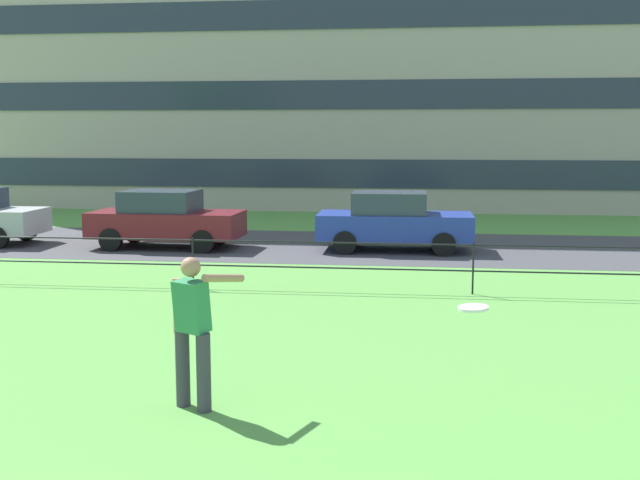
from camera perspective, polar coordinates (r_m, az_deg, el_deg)
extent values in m
cube|color=#424247|center=(21.49, -4.76, -0.33)|extent=(80.00, 6.15, 0.01)
cylinder|color=black|center=(15.65, -9.33, -1.64)|extent=(0.04, 0.04, 1.00)
cylinder|color=black|center=(15.05, 11.19, -2.06)|extent=(0.04, 0.04, 1.00)
cylinder|color=black|center=(15.66, -9.32, -1.82)|extent=(32.98, 0.03, 0.03)
cylinder|color=black|center=(15.58, -9.36, -0.01)|extent=(32.98, 0.03, 0.03)
cylinder|color=#383842|center=(8.96, -10.06, -9.23)|extent=(0.16, 0.16, 0.88)
cylinder|color=#383842|center=(8.74, -8.55, -9.62)|extent=(0.16, 0.16, 0.88)
cube|color=#2D7F4C|center=(8.66, -9.42, -4.82)|extent=(0.44, 0.41, 0.59)
sphere|color=#A87A5B|center=(8.58, -9.48, -1.98)|extent=(0.22, 0.22, 0.22)
cylinder|color=#A87A5B|center=(8.69, -7.10, -2.80)|extent=(0.37, 0.60, 0.18)
cylinder|color=#A87A5B|center=(8.82, -10.47, -4.77)|extent=(0.09, 0.09, 0.62)
cylinder|color=white|center=(6.94, 11.20, -4.92)|extent=(0.32, 0.32, 0.04)
cylinder|color=black|center=(23.76, -20.76, 0.69)|extent=(0.60, 0.21, 0.60)
cube|color=maroon|center=(21.16, -11.20, 1.16)|extent=(4.04, 1.81, 0.68)
cube|color=#2D3847|center=(21.15, -11.63, 2.83)|extent=(1.94, 1.57, 0.56)
cylinder|color=black|center=(21.58, -7.35, 0.46)|extent=(0.61, 0.22, 0.60)
cylinder|color=black|center=(20.05, -8.62, -0.13)|extent=(0.61, 0.22, 0.60)
cylinder|color=black|center=(22.39, -13.46, 0.58)|extent=(0.61, 0.22, 0.60)
cylinder|color=black|center=(20.92, -15.12, 0.02)|extent=(0.61, 0.22, 0.60)
cube|color=#233899|center=(20.34, 5.52, 1.01)|extent=(4.01, 1.74, 0.68)
cube|color=#2D3847|center=(20.28, 5.12, 2.75)|extent=(1.91, 1.54, 0.56)
cylinder|color=black|center=(21.20, 8.90, 0.30)|extent=(0.60, 0.21, 0.60)
cylinder|color=black|center=(19.60, 9.08, -0.32)|extent=(0.60, 0.21, 0.60)
cylinder|color=black|center=(21.24, 2.20, 0.40)|extent=(0.60, 0.21, 0.60)
cylinder|color=black|center=(19.65, 1.84, -0.20)|extent=(0.60, 0.21, 0.60)
cube|color=#ADA393|center=(38.09, 4.21, 16.85)|extent=(35.83, 15.21, 18.03)
cube|color=#283342|center=(30.04, 3.30, 4.89)|extent=(30.09, 0.06, 1.10)
cube|color=#283342|center=(30.04, 3.35, 10.62)|extent=(30.09, 0.06, 1.10)
cube|color=#283342|center=(30.33, 3.40, 16.30)|extent=(30.09, 0.06, 1.10)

